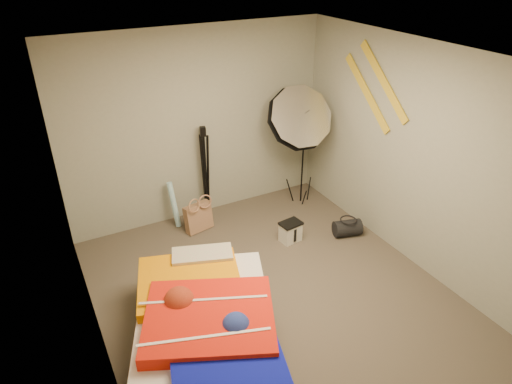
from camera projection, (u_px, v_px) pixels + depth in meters
floor at (274, 295)px, 4.90m from camera, size 4.00×4.00×0.00m
ceiling at (280, 59)px, 3.69m from camera, size 4.00×4.00×0.00m
wall_back at (198, 127)px, 5.84m from camera, size 3.50×0.00×3.50m
wall_front at (444, 336)px, 2.75m from camera, size 3.50×0.00×3.50m
wall_left at (84, 245)px, 3.57m from camera, size 0.00×4.00×4.00m
wall_right at (414, 157)px, 5.01m from camera, size 0.00×4.00×4.00m
tote_bag at (198, 217)px, 5.93m from camera, size 0.40×0.24×0.38m
wrapping_roll at (174, 205)px, 5.96m from camera, size 0.14×0.19×0.63m
camera_case at (290, 232)px, 5.73m from camera, size 0.27×0.21×0.25m
duffel_bag at (347, 228)px, 5.85m from camera, size 0.39×0.30×0.21m
wall_stripe_upper at (384, 81)px, 5.13m from camera, size 0.02×0.91×0.78m
wall_stripe_lower at (367, 93)px, 5.42m from camera, size 0.02×0.91×0.78m
bed at (206, 325)px, 4.17m from camera, size 1.79×2.18×0.52m
photo_umbrella at (298, 119)px, 5.91m from camera, size 1.12×0.87×1.83m
camera_tripod at (205, 166)px, 5.99m from camera, size 0.08×0.08×1.29m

